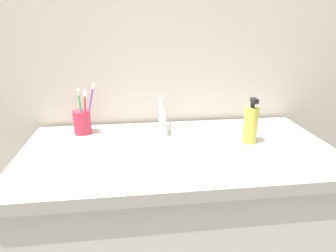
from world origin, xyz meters
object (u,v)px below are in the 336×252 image
Objects in this scene: faucet at (162,113)px; toothbrush_purple at (90,105)px; toothbrush_cup at (82,122)px; toothbrush_red at (85,109)px; toothbrush_green at (81,109)px; soap_dispenser at (251,124)px.

faucet is 0.73× the size of toothbrush_purple.
toothbrush_cup is 0.07m from toothbrush_red.
faucet is 1.54× the size of toothbrush_cup.
toothbrush_red is 0.96× the size of toothbrush_green.
toothbrush_red is at bearing 14.16° from toothbrush_green.
toothbrush_cup is 0.53× the size of toothbrush_red.
faucet is 0.33m from toothbrush_cup.
toothbrush_purple is (-0.29, -0.00, 0.05)m from faucet.
toothbrush_red reaches higher than soap_dispenser.
faucet is 0.32m from toothbrush_red.
toothbrush_cup is at bearing 133.52° from toothbrush_red.
toothbrush_purple is 1.16× the size of soap_dispenser.
toothbrush_red is (-0.31, -0.03, 0.04)m from faucet.
toothbrush_cup is 0.51× the size of toothbrush_green.
faucet is at bearing 150.18° from soap_dispenser.
soap_dispenser is (0.65, -0.15, -0.04)m from toothbrush_green.
toothbrush_cup is at bearing -179.16° from toothbrush_purple.
toothbrush_cup is (-0.33, -0.00, -0.02)m from faucet.
toothbrush_green reaches higher than toothbrush_red.
toothbrush_cup is at bearing 164.59° from soap_dispenser.
toothbrush_green reaches higher than soap_dispenser.
toothbrush_purple is (0.04, 0.00, 0.07)m from toothbrush_cup.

